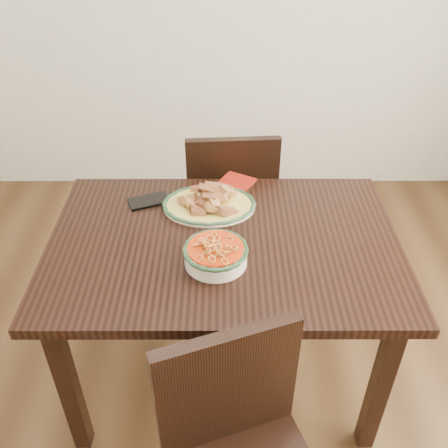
{
  "coord_description": "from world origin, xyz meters",
  "views": [
    {
      "loc": [
        0.07,
        -1.29,
        1.89
      ],
      "look_at": [
        0.07,
        0.15,
        0.81
      ],
      "focal_mm": 40.0,
      "sensor_mm": 36.0,
      "label": 1
    }
  ],
  "objects_px": {
    "noodle_bowl": "(216,253)",
    "dining_table": "(224,259)",
    "smartphone": "(149,201)",
    "chair_far": "(231,200)",
    "fish_plate": "(209,198)"
  },
  "relations": [
    {
      "from": "dining_table",
      "to": "smartphone",
      "type": "height_order",
      "value": "smartphone"
    },
    {
      "from": "noodle_bowl",
      "to": "smartphone",
      "type": "distance_m",
      "value": 0.46
    },
    {
      "from": "dining_table",
      "to": "noodle_bowl",
      "type": "xyz_separation_m",
      "value": [
        -0.03,
        -0.12,
        0.13
      ]
    },
    {
      "from": "chair_far",
      "to": "fish_plate",
      "type": "bearing_deg",
      "value": 73.98
    },
    {
      "from": "chair_far",
      "to": "fish_plate",
      "type": "xyz_separation_m",
      "value": [
        -0.09,
        -0.42,
        0.3
      ]
    },
    {
      "from": "dining_table",
      "to": "noodle_bowl",
      "type": "bearing_deg",
      "value": -103.46
    },
    {
      "from": "chair_far",
      "to": "noodle_bowl",
      "type": "distance_m",
      "value": 0.81
    },
    {
      "from": "dining_table",
      "to": "chair_far",
      "type": "relative_size",
      "value": 1.44
    },
    {
      "from": "chair_far",
      "to": "smartphone",
      "type": "bearing_deg",
      "value": 45.03
    },
    {
      "from": "noodle_bowl",
      "to": "dining_table",
      "type": "bearing_deg",
      "value": 76.54
    },
    {
      "from": "noodle_bowl",
      "to": "smartphone",
      "type": "height_order",
      "value": "noodle_bowl"
    },
    {
      "from": "chair_far",
      "to": "noodle_bowl",
      "type": "bearing_deg",
      "value": 81.55
    },
    {
      "from": "noodle_bowl",
      "to": "fish_plate",
      "type": "bearing_deg",
      "value": 95.2
    },
    {
      "from": "dining_table",
      "to": "fish_plate",
      "type": "height_order",
      "value": "fish_plate"
    },
    {
      "from": "chair_far",
      "to": "fish_plate",
      "type": "distance_m",
      "value": 0.53
    }
  ]
}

